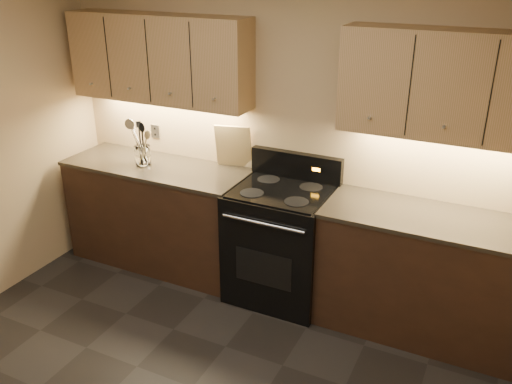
% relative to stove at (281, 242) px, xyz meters
% --- Properties ---
extents(wall_back, '(4.00, 0.04, 2.60)m').
position_rel_stove_xyz_m(wall_back, '(-0.08, 0.32, 0.82)').
color(wall_back, tan).
rests_on(wall_back, ground).
extents(counter_left, '(1.62, 0.62, 0.93)m').
position_rel_stove_xyz_m(counter_left, '(-1.18, 0.02, -0.01)').
color(counter_left, black).
rests_on(counter_left, ground).
extents(counter_right, '(1.46, 0.62, 0.93)m').
position_rel_stove_xyz_m(counter_right, '(1.10, 0.02, -0.01)').
color(counter_right, black).
rests_on(counter_right, ground).
extents(stove, '(0.76, 0.68, 1.14)m').
position_rel_stove_xyz_m(stove, '(0.00, 0.00, 0.00)').
color(stove, black).
rests_on(stove, ground).
extents(upper_cab_left, '(1.60, 0.30, 0.70)m').
position_rel_stove_xyz_m(upper_cab_left, '(-1.18, 0.17, 1.32)').
color(upper_cab_left, '#AC8056').
rests_on(upper_cab_left, wall_back).
extents(upper_cab_right, '(1.44, 0.30, 0.70)m').
position_rel_stove_xyz_m(upper_cab_right, '(1.10, 0.17, 1.32)').
color(upper_cab_right, '#AC8056').
rests_on(upper_cab_right, wall_back).
extents(outlet_plate, '(0.08, 0.01, 0.12)m').
position_rel_stove_xyz_m(outlet_plate, '(-1.38, 0.31, 0.64)').
color(outlet_plate, '#B2B5BA').
rests_on(outlet_plate, wall_back).
extents(utensil_crock, '(0.16, 0.16, 0.17)m').
position_rel_stove_xyz_m(utensil_crock, '(-1.29, -0.01, 0.53)').
color(utensil_crock, white).
rests_on(utensil_crock, counter_left).
extents(cutting_board, '(0.32, 0.17, 0.37)m').
position_rel_stove_xyz_m(cutting_board, '(-0.56, 0.27, 0.64)').
color(cutting_board, tan).
rests_on(cutting_board, counter_left).
extents(wooden_spoon, '(0.16, 0.08, 0.30)m').
position_rel_stove_xyz_m(wooden_spoon, '(-1.31, -0.01, 0.62)').
color(wooden_spoon, tan).
rests_on(wooden_spoon, utensil_crock).
extents(black_spoon, '(0.10, 0.10, 0.36)m').
position_rel_stove_xyz_m(black_spoon, '(-1.30, 0.01, 0.64)').
color(black_spoon, black).
rests_on(black_spoon, utensil_crock).
extents(black_turner, '(0.16, 0.16, 0.38)m').
position_rel_stove_xyz_m(black_turner, '(-1.29, -0.02, 0.65)').
color(black_turner, black).
rests_on(black_turner, utensil_crock).
extents(steel_spatula, '(0.22, 0.10, 0.38)m').
position_rel_stove_xyz_m(steel_spatula, '(-1.25, 0.00, 0.65)').
color(steel_spatula, silver).
rests_on(steel_spatula, utensil_crock).
extents(steel_skimmer, '(0.23, 0.10, 0.39)m').
position_rel_stove_xyz_m(steel_skimmer, '(-1.25, -0.03, 0.66)').
color(steel_skimmer, silver).
rests_on(steel_skimmer, utensil_crock).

